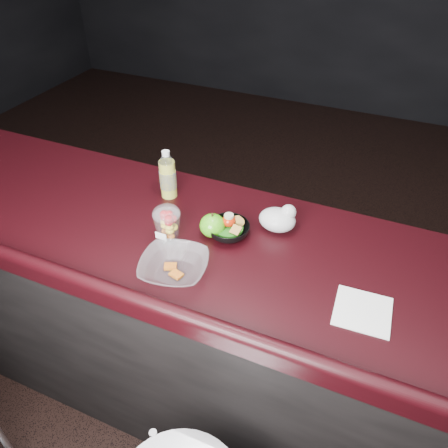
{
  "coord_description": "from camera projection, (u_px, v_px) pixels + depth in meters",
  "views": [
    {
      "loc": [
        0.51,
        -0.74,
        2.0
      ],
      "look_at": [
        0.05,
        0.3,
        1.1
      ],
      "focal_mm": 35.0,
      "sensor_mm": 36.0,
      "label": 1
    }
  ],
  "objects": [
    {
      "name": "snack_bowl",
      "position": [
        228.0,
        229.0,
        1.52
      ],
      "size": [
        0.17,
        0.17,
        0.08
      ],
      "rotation": [
        0.0,
        0.0,
        0.18
      ],
      "color": "black",
      "rests_on": "counter"
    },
    {
      "name": "lemonade_bottle",
      "position": [
        168.0,
        178.0,
        1.68
      ],
      "size": [
        0.07,
        0.07,
        0.2
      ],
      "color": "#D0D136",
      "rests_on": "counter"
    },
    {
      "name": "counter",
      "position": [
        212.0,
        331.0,
        1.83
      ],
      "size": [
        4.06,
        0.71,
        1.02
      ],
      "color": "black",
      "rests_on": "ground"
    },
    {
      "name": "green_apple",
      "position": [
        212.0,
        225.0,
        1.51
      ],
      "size": [
        0.09,
        0.09,
        0.09
      ],
      "color": "#2F8C10",
      "rests_on": "counter"
    },
    {
      "name": "plastic_bag",
      "position": [
        279.0,
        219.0,
        1.54
      ],
      "size": [
        0.13,
        0.11,
        0.1
      ],
      "color": "silver",
      "rests_on": "counter"
    },
    {
      "name": "fruit_cup",
      "position": [
        167.0,
        223.0,
        1.48
      ],
      "size": [
        0.1,
        0.1,
        0.14
      ],
      "color": "white",
      "rests_on": "counter"
    },
    {
      "name": "takeout_bowl",
      "position": [
        174.0,
        267.0,
        1.37
      ],
      "size": [
        0.25,
        0.25,
        0.05
      ],
      "rotation": [
        0.0,
        0.0,
        0.21
      ],
      "color": "silver",
      "rests_on": "counter"
    },
    {
      "name": "paper_napkin",
      "position": [
        363.0,
        311.0,
        1.26
      ],
      "size": [
        0.17,
        0.17,
        0.0
      ],
      "primitive_type": "cube",
      "rotation": [
        0.0,
        0.0,
        0.05
      ],
      "color": "white",
      "rests_on": "counter"
    }
  ]
}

